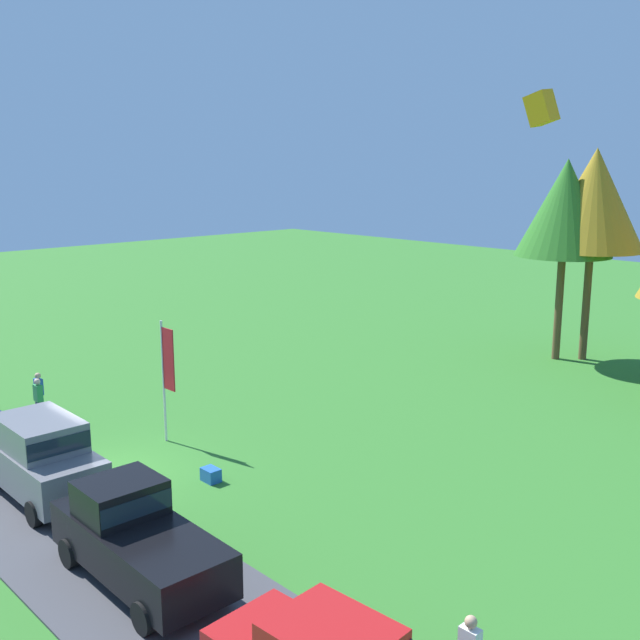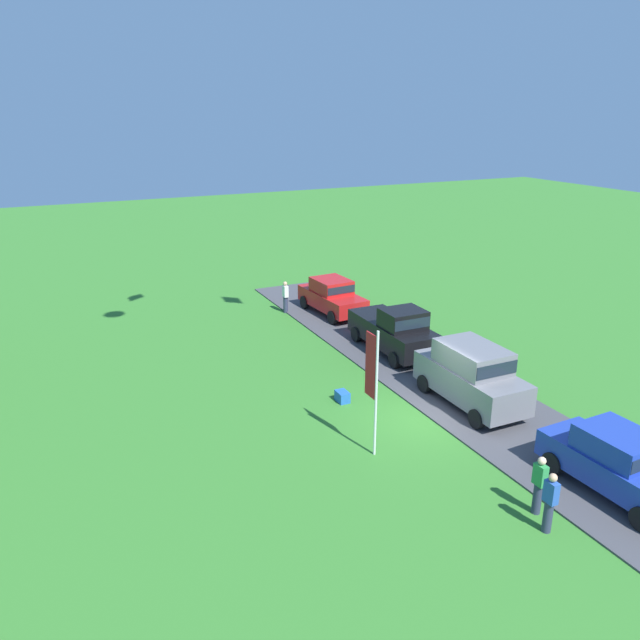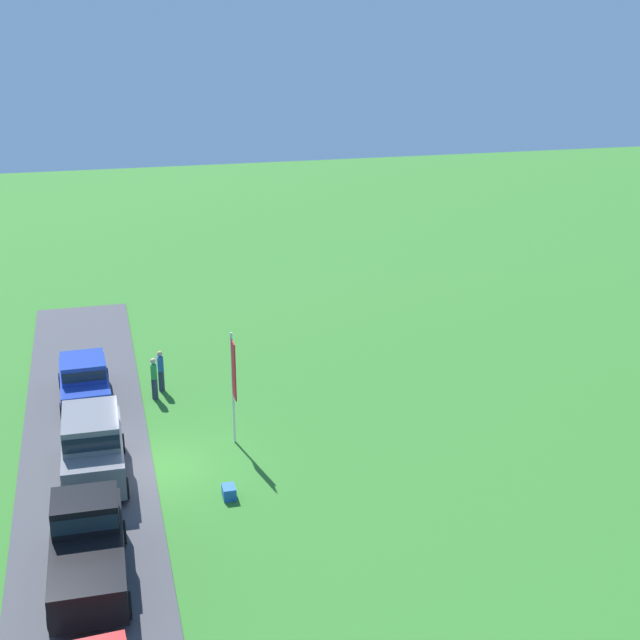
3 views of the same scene
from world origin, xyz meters
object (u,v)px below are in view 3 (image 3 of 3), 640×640
object	(u,v)px
flag_banner	(234,376)
cooler_box	(229,492)
car_sedan_by_flagpole	(84,379)
car_suv_far_end	(92,444)
person_beside_suv	(161,370)
person_watching_sky	(154,378)
car_pickup_mid_row	(87,545)

from	to	relation	value
flag_banner	cooler_box	bearing A→B (deg)	-12.98
car_sedan_by_flagpole	car_suv_far_end	world-z (taller)	car_suv_far_end
car_sedan_by_flagpole	person_beside_suv	size ratio (longest dim) A/B	2.60
person_watching_sky	person_beside_suv	world-z (taller)	same
car_suv_far_end	car_pickup_mid_row	xyz separation A→B (m)	(5.56, -0.25, -0.19)
person_watching_sky	person_beside_suv	distance (m)	0.78
car_pickup_mid_row	person_watching_sky	size ratio (longest dim) A/B	2.94
car_pickup_mid_row	cooler_box	size ratio (longest dim) A/B	8.97
car_pickup_mid_row	cooler_box	world-z (taller)	car_pickup_mid_row
car_sedan_by_flagpole	flag_banner	xyz separation A→B (m)	(4.94, 5.09, 1.59)
car_suv_far_end	cooler_box	distance (m)	4.78
car_pickup_mid_row	flag_banner	xyz separation A→B (m)	(-6.79, 5.11, 1.52)
car_suv_far_end	cooler_box	size ratio (longest dim) A/B	8.24
car_pickup_mid_row	flag_banner	distance (m)	8.64
car_suv_far_end	flag_banner	world-z (taller)	flag_banner
car_suv_far_end	person_beside_suv	xyz separation A→B (m)	(-6.65, 2.75, -0.42)
car_pickup_mid_row	flag_banner	bearing A→B (deg)	143.03
person_watching_sky	flag_banner	bearing A→B (deg)	27.36
car_suv_far_end	cooler_box	bearing A→B (deg)	60.63
car_sedan_by_flagpole	car_suv_far_end	distance (m)	6.19
person_beside_suv	flag_banner	world-z (taller)	flag_banner
person_beside_suv	flag_banner	bearing A→B (deg)	21.29
car_pickup_mid_row	person_beside_suv	bearing A→B (deg)	166.17
car_suv_far_end	car_pickup_mid_row	distance (m)	5.57
car_suv_far_end	person_beside_suv	bearing A→B (deg)	157.51
car_suv_far_end	flag_banner	xyz separation A→B (m)	(-1.24, 4.86, 1.33)
car_sedan_by_flagpole	flag_banner	size ratio (longest dim) A/B	1.07
car_sedan_by_flagpole	car_suv_far_end	xyz separation A→B (m)	(6.18, 0.23, 0.25)
car_sedan_by_flagpole	car_pickup_mid_row	distance (m)	11.74
flag_banner	car_pickup_mid_row	bearing A→B (deg)	-36.97
car_sedan_by_flagpole	flag_banner	world-z (taller)	flag_banner
car_pickup_mid_row	person_watching_sky	xyz separation A→B (m)	(-11.49, 2.68, -0.23)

